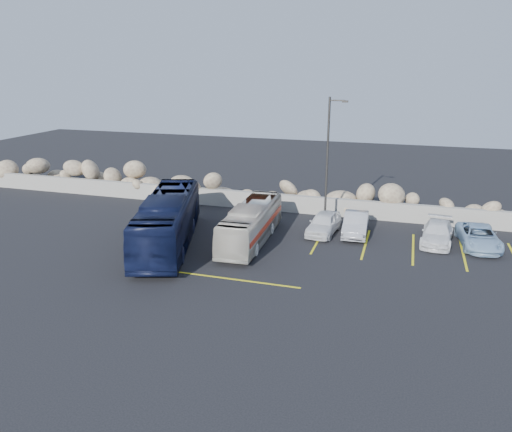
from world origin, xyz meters
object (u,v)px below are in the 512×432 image
(vintage_bus, at_px, (251,223))
(car_b, at_px, (356,224))
(lamppost, at_px, (328,159))
(tour_coach, at_px, (168,220))
(car_d, at_px, (479,237))
(car_a, at_px, (324,223))
(car_c, at_px, (437,233))

(vintage_bus, distance_m, car_b, 6.42)
(lamppost, relative_size, car_b, 2.01)
(tour_coach, height_order, car_b, tour_coach)
(car_b, distance_m, car_d, 6.84)
(vintage_bus, xyz_separation_m, car_a, (3.76, 2.68, -0.46))
(car_a, relative_size, car_d, 0.89)
(car_c, bearing_deg, vintage_bus, -158.37)
(vintage_bus, relative_size, tour_coach, 0.77)
(tour_coach, height_order, car_a, tour_coach)
(car_d, bearing_deg, lamppost, 167.56)
(car_a, height_order, car_d, car_a)
(lamppost, height_order, car_d, lamppost)
(car_c, bearing_deg, car_a, -172.12)
(car_c, bearing_deg, car_d, 6.03)
(car_d, bearing_deg, car_b, 173.44)
(tour_coach, xyz_separation_m, car_d, (16.76, 4.83, -0.85))
(vintage_bus, relative_size, car_b, 2.00)
(vintage_bus, height_order, tour_coach, tour_coach)
(lamppost, relative_size, tour_coach, 0.77)
(lamppost, xyz_separation_m, car_a, (0.11, -1.35, -3.65))
(tour_coach, distance_m, car_a, 9.30)
(lamppost, relative_size, car_d, 1.87)
(tour_coach, bearing_deg, car_a, 11.96)
(car_a, xyz_separation_m, car_d, (8.70, 0.27, -0.05))
(vintage_bus, xyz_separation_m, tour_coach, (-4.31, -1.87, 0.34))
(car_b, relative_size, car_c, 0.99)
(car_b, xyz_separation_m, car_d, (6.84, -0.13, -0.06))
(car_a, xyz_separation_m, car_c, (6.49, 0.26, -0.06))
(car_d, bearing_deg, tour_coach, -169.42)
(lamppost, bearing_deg, car_b, -25.61)
(car_d, bearing_deg, car_a, 176.30)
(tour_coach, xyz_separation_m, car_b, (9.92, 4.96, -0.79))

